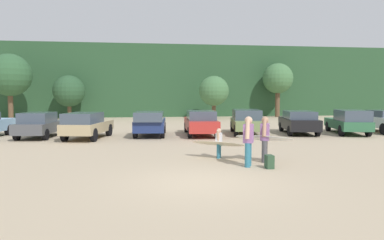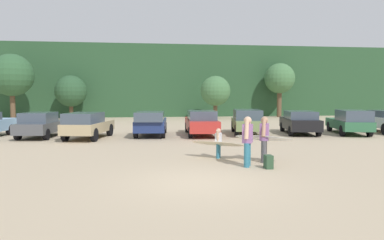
{
  "view_description": "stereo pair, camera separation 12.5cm",
  "coord_description": "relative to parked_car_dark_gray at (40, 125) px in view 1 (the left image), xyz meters",
  "views": [
    {
      "loc": [
        -1.58,
        -9.85,
        2.47
      ],
      "look_at": [
        0.66,
        6.3,
        1.31
      ],
      "focal_mm": 33.63,
      "sensor_mm": 36.0,
      "label": 1
    },
    {
      "loc": [
        -1.46,
        -9.87,
        2.47
      ],
      "look_at": [
        0.66,
        6.3,
        1.31
      ],
      "focal_mm": 33.63,
      "sensor_mm": 36.0,
      "label": 2
    }
  ],
  "objects": [
    {
      "name": "parked_car_red",
      "position": [
        9.35,
        0.01,
        0.03
      ],
      "size": [
        1.98,
        4.84,
        1.51
      ],
      "rotation": [
        0.0,
        0.0,
        1.51
      ],
      "color": "#B72D28",
      "rests_on": "ground_plane"
    },
    {
      "name": "tree_center",
      "position": [
        -6.46,
        14.39,
        3.52
      ],
      "size": [
        3.98,
        3.98,
        6.29
      ],
      "color": "brown",
      "rests_on": "ground_plane"
    },
    {
      "name": "person_adult",
      "position": [
        10.27,
        -8.92,
        0.19
      ],
      "size": [
        0.46,
        0.78,
        1.67
      ],
      "rotation": [
        0.0,
        0.0,
        2.73
      ],
      "color": "#4C4C51",
      "rests_on": "ground_plane"
    },
    {
      "name": "parked_car_black",
      "position": [
        15.6,
        -0.07,
        0.02
      ],
      "size": [
        2.6,
        4.49,
        1.44
      ],
      "rotation": [
        0.0,
        0.0,
        1.37
      ],
      "color": "black",
      "rests_on": "ground_plane"
    },
    {
      "name": "surfboard_white",
      "position": [
        10.26,
        -8.84,
        0.12
      ],
      "size": [
        2.12,
        1.78,
        0.29
      ],
      "rotation": [
        0.0,
        0.0,
        2.51
      ],
      "color": "white"
    },
    {
      "name": "person_companion",
      "position": [
        9.43,
        -9.64,
        0.22
      ],
      "size": [
        0.46,
        0.77,
        1.73
      ],
      "rotation": [
        0.0,
        0.0,
        2.73
      ],
      "color": "teal",
      "rests_on": "ground_plane"
    },
    {
      "name": "parked_car_forest_green",
      "position": [
        18.58,
        -0.75,
        0.04
      ],
      "size": [
        2.74,
        4.73,
        1.53
      ],
      "rotation": [
        0.0,
        0.0,
        1.32
      ],
      "color": "#2D6642",
      "rests_on": "ground_plane"
    },
    {
      "name": "parked_car_tan",
      "position": [
        2.76,
        -1.0,
        0.05
      ],
      "size": [
        2.54,
        4.32,
        1.49
      ],
      "rotation": [
        0.0,
        0.0,
        1.36
      ],
      "color": "tan",
      "rests_on": "ground_plane"
    },
    {
      "name": "tree_right",
      "position": [
        -1.48,
        16.22,
        2.05
      ],
      "size": [
        3.18,
        3.18,
        4.41
      ],
      "color": "brown",
      "rests_on": "ground_plane"
    },
    {
      "name": "parked_car_olive_green",
      "position": [
        12.3,
        0.23,
        0.07
      ],
      "size": [
        2.46,
        4.54,
        1.53
      ],
      "rotation": [
        0.0,
        0.0,
        1.4
      ],
      "color": "#6B7F4C",
      "rests_on": "ground_plane"
    },
    {
      "name": "tree_far_right",
      "position": [
        13.04,
        14.33,
        2.06
      ],
      "size": [
        3.03,
        3.03,
        4.35
      ],
      "color": "brown",
      "rests_on": "ground_plane"
    },
    {
      "name": "backpack_dropped",
      "position": [
        10.04,
        -10.06,
        -0.53
      ],
      "size": [
        0.24,
        0.34,
        0.45
      ],
      "color": "#2D4C33",
      "rests_on": "ground_plane"
    },
    {
      "name": "tree_center_right",
      "position": [
        20.56,
        16.3,
        3.43
      ],
      "size": [
        3.29,
        3.29,
        5.88
      ],
      "color": "brown",
      "rests_on": "ground_plane"
    },
    {
      "name": "parked_car_dark_gray",
      "position": [
        0.0,
        0.0,
        0.0
      ],
      "size": [
        2.12,
        4.1,
        1.46
      ],
      "rotation": [
        0.0,
        0.0,
        1.46
      ],
      "color": "#4C4F54",
      "rests_on": "ground_plane"
    },
    {
      "name": "surfboard_cream",
      "position": [
        8.71,
        -7.99,
        -0.17
      ],
      "size": [
        2.1,
        1.68,
        0.29
      ],
      "rotation": [
        0.0,
        0.0,
        2.55
      ],
      "color": "beige"
    },
    {
      "name": "parked_car_navy",
      "position": [
        6.29,
        -0.12,
        0.05
      ],
      "size": [
        2.06,
        4.37,
        1.49
      ],
      "rotation": [
        0.0,
        0.0,
        1.49
      ],
      "color": "navy",
      "rests_on": "ground_plane"
    },
    {
      "name": "hillside_ridge",
      "position": [
        7.42,
        24.01,
        3.24
      ],
      "size": [
        108.0,
        12.0,
        7.99
      ],
      "primitive_type": "cube",
      "color": "#284C2D",
      "rests_on": "ground_plane"
    },
    {
      "name": "person_child",
      "position": [
        8.78,
        -7.9,
        -0.1
      ],
      "size": [
        0.31,
        0.49,
        1.16
      ],
      "rotation": [
        0.0,
        0.0,
        2.73
      ],
      "color": "teal",
      "rests_on": "ground_plane"
    },
    {
      "name": "ground_plane",
      "position": [
        7.42,
        -11.64,
        -0.75
      ],
      "size": [
        120.0,
        120.0,
        0.0
      ],
      "primitive_type": "plane",
      "color": "tan"
    },
    {
      "name": "parked_car_white",
      "position": [
        21.43,
        -0.14,
        0.03
      ],
      "size": [
        2.1,
        4.24,
        1.45
      ],
      "rotation": [
        0.0,
        0.0,
        1.49
      ],
      "color": "white",
      "rests_on": "ground_plane"
    }
  ]
}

